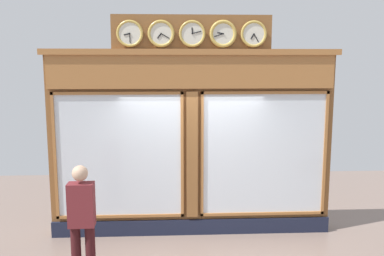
% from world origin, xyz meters
% --- Properties ---
extents(shop_facade, '(5.10, 0.42, 3.88)m').
position_xyz_m(shop_facade, '(-0.00, -0.12, 1.71)').
color(shop_facade, brown).
rests_on(shop_facade, ground_plane).
extents(pedestrian, '(0.36, 0.23, 1.69)m').
position_xyz_m(pedestrian, '(1.62, 1.56, 0.93)').
color(pedestrian, '#3A1316').
rests_on(pedestrian, ground_plane).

